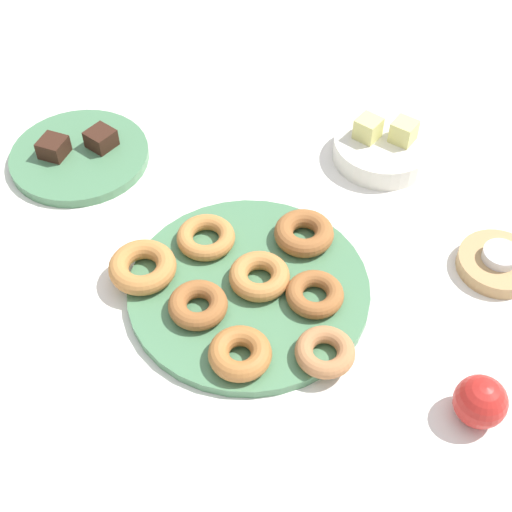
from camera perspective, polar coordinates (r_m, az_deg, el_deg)
name	(u,v)px	position (r m, az deg, el deg)	size (l,w,h in m)	color
ground_plane	(249,292)	(1.01, -0.58, -2.88)	(2.40, 2.40, 0.00)	white
donut_plate	(249,289)	(1.00, -0.58, -2.62)	(0.34, 0.34, 0.01)	#4C7F56
donut_0	(206,237)	(1.04, -3.99, 1.48)	(0.09, 0.09, 0.02)	#BC7A3D
donut_1	(315,294)	(0.98, 4.68, -3.04)	(0.08, 0.08, 0.02)	#995B2D
donut_2	(259,276)	(0.99, 0.26, -1.61)	(0.08, 0.08, 0.03)	#BC7A3D
donut_3	(198,305)	(0.96, -4.62, -3.89)	(0.08, 0.08, 0.03)	#995B2D
donut_4	(240,354)	(0.92, -1.27, -7.73)	(0.08, 0.08, 0.03)	#AD6B33
donut_5	(304,233)	(1.05, 3.82, 1.82)	(0.09, 0.09, 0.03)	#995B2D
donut_6	(325,352)	(0.92, 5.48, -7.57)	(0.08, 0.08, 0.02)	#B27547
donut_7	(143,267)	(1.01, -8.97, -0.87)	(0.09, 0.09, 0.03)	#BC7A3D
cake_plate	(80,156)	(1.23, -13.78, 7.69)	(0.23, 0.23, 0.02)	#4C7F56
brownie_near	(53,147)	(1.22, -15.75, 8.29)	(0.04, 0.04, 0.03)	#381E14
brownie_far	(101,139)	(1.22, -12.18, 9.07)	(0.04, 0.04, 0.03)	#381E14
candle_holder	(497,263)	(1.08, 18.57, -0.57)	(0.11, 0.11, 0.02)	tan
tealight	(501,255)	(1.07, 18.81, 0.07)	(0.05, 0.05, 0.01)	silver
fruit_bowl	(382,150)	(1.21, 9.95, 8.30)	(0.16, 0.16, 0.04)	silver
melon_chunk_left	(368,128)	(1.19, 8.86, 9.95)	(0.04, 0.04, 0.04)	#DBD67A
melon_chunk_right	(404,131)	(1.19, 11.62, 9.64)	(0.04, 0.04, 0.04)	#DBD67A
apple	(480,402)	(0.92, 17.34, -10.95)	(0.07, 0.07, 0.07)	red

